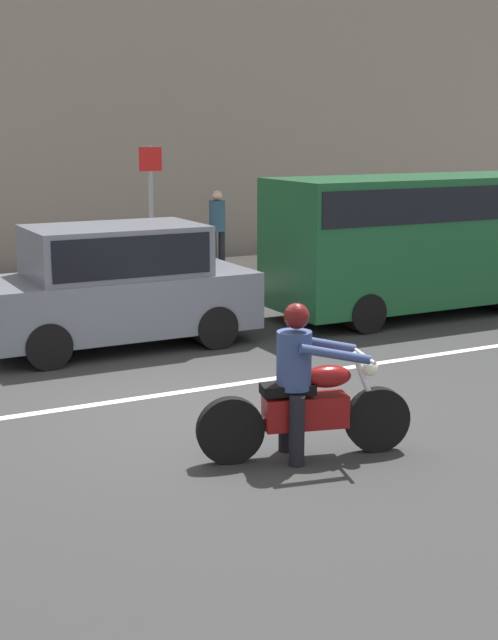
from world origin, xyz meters
name	(u,v)px	position (x,y,z in m)	size (l,w,h in m)	color
ground_plane	(195,416)	(0.00, 0.00, 0.00)	(80.00, 80.00, 0.00)	#2D2D2D
sidewalk_slab	(25,294)	(0.00, 8.00, 0.07)	(40.00, 4.40, 0.14)	#A8A399
lane_marking_stripe	(123,400)	(-0.53, 0.90, 0.00)	(18.00, 0.14, 0.01)	silver
motorcycle_with_rider_denim_blue	(304,395)	(0.43, -1.66, 0.64)	(2.11, 0.85, 1.55)	black
parked_hatchback_slate_gray	(116,284)	(0.30, 3.48, 0.94)	(4.01, 1.76, 1.80)	slate
parked_van_forest_green	(416,235)	(5.68, 3.38, 1.38)	(5.18, 1.96, 2.37)	#164C28
street_sign_post	(151,204)	(2.22, 6.95, 1.78)	(0.44, 0.08, 2.72)	gray
pedestrian_bystander	(217,226)	(4.09, 7.99, 1.17)	(0.34, 0.34, 1.77)	black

